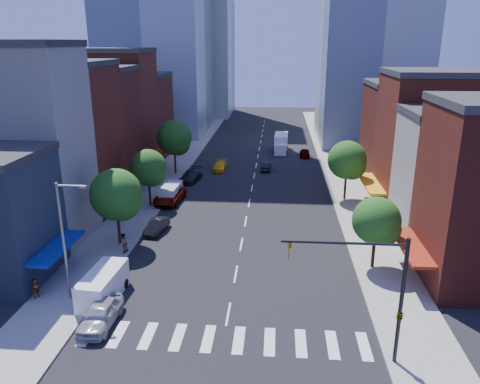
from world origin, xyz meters
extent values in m
plane|color=black|center=(0.00, 0.00, 0.00)|extent=(220.00, 220.00, 0.00)
cube|color=gray|center=(-12.50, 40.00, 0.07)|extent=(5.00, 120.00, 0.15)
cube|color=gray|center=(12.50, 40.00, 0.07)|extent=(5.00, 120.00, 0.15)
cube|color=silver|center=(0.00, -3.00, 0.01)|extent=(19.00, 3.00, 0.01)
cube|color=beige|center=(-21.00, 12.00, 9.00)|extent=(12.00, 8.00, 18.00)
cube|color=maroon|center=(-21.00, 20.50, 8.00)|extent=(12.00, 9.00, 16.00)
cube|color=#581B16|center=(-21.00, 29.00, 7.50)|extent=(12.00, 8.00, 15.00)
cube|color=maroon|center=(-21.00, 37.50, 8.50)|extent=(12.00, 9.00, 17.00)
cube|color=#581B16|center=(-21.00, 47.00, 6.50)|extent=(12.00, 10.00, 13.00)
cube|color=beige|center=(21.00, 15.00, 6.00)|extent=(12.00, 8.00, 12.00)
cube|color=maroon|center=(21.00, 24.00, 7.50)|extent=(12.00, 10.00, 15.00)
cube|color=#581B16|center=(21.00, 34.00, 6.50)|extent=(12.00, 10.00, 13.00)
cube|color=#9EA5AD|center=(-18.00, 95.00, 28.00)|extent=(18.00, 18.00, 56.00)
cylinder|color=black|center=(10.50, -4.50, 4.15)|extent=(0.24, 0.24, 8.00)
cylinder|color=black|center=(7.00, -4.50, 7.75)|extent=(7.00, 0.16, 0.16)
imported|color=gold|center=(4.00, -4.50, 7.15)|extent=(0.22, 0.18, 1.10)
imported|color=gold|center=(10.50, -4.50, 3.35)|extent=(0.48, 2.24, 0.90)
cylinder|color=slate|center=(-12.00, 1.00, 4.65)|extent=(0.20, 0.20, 9.00)
cylinder|color=slate|center=(-11.00, 1.00, 8.95)|extent=(2.00, 0.14, 0.14)
cube|color=slate|center=(-10.10, 1.00, 8.90)|extent=(0.50, 0.25, 0.18)
cylinder|color=black|center=(-11.50, 11.00, 2.11)|extent=(0.28, 0.28, 3.92)
sphere|color=#224714|center=(-11.50, 11.00, 5.05)|extent=(4.80, 4.80, 4.80)
sphere|color=#224714|center=(-10.90, 10.70, 4.35)|extent=(3.36, 3.36, 3.36)
cylinder|color=black|center=(-11.50, 22.00, 1.97)|extent=(0.28, 0.28, 3.64)
sphere|color=#224714|center=(-11.50, 22.00, 4.70)|extent=(4.20, 4.20, 4.20)
sphere|color=#224714|center=(-10.90, 21.70, 4.05)|extent=(2.94, 2.94, 2.94)
cylinder|color=black|center=(-11.50, 36.00, 2.25)|extent=(0.28, 0.28, 4.20)
sphere|color=#224714|center=(-11.50, 36.00, 5.40)|extent=(5.00, 5.00, 5.00)
sphere|color=#224714|center=(-10.90, 35.70, 4.65)|extent=(3.50, 3.50, 3.50)
cylinder|color=black|center=(11.50, 8.00, 1.83)|extent=(0.28, 0.28, 3.36)
sphere|color=#224714|center=(11.50, 8.00, 4.35)|extent=(4.00, 4.00, 4.00)
sphere|color=#224714|center=(12.10, 7.70, 3.75)|extent=(2.80, 2.80, 2.80)
cylinder|color=black|center=(11.50, 26.00, 2.11)|extent=(0.28, 0.28, 3.92)
sphere|color=#224714|center=(11.50, 26.00, 5.05)|extent=(4.60, 4.60, 4.60)
sphere|color=#224714|center=(12.10, 25.70, 4.35)|extent=(3.22, 3.22, 3.22)
imported|color=#A2A2A6|center=(-8.50, -2.00, 0.82)|extent=(2.09, 4.88, 1.64)
imported|color=black|center=(-8.78, 14.35, 0.66)|extent=(1.94, 4.19, 1.33)
imported|color=#999999|center=(-9.50, 23.48, 0.83)|extent=(3.24, 6.17, 1.66)
imported|color=black|center=(-8.61, 32.68, 0.76)|extent=(2.80, 5.50, 1.53)
cube|color=white|center=(-9.50, 1.27, 1.11)|extent=(2.41, 5.38, 2.21)
cube|color=black|center=(-9.62, -0.73, 1.42)|extent=(2.01, 1.16, 0.95)
cylinder|color=black|center=(-10.55, -0.46, 0.37)|extent=(0.31, 0.82, 0.80)
cylinder|color=black|center=(-8.66, -0.57, 0.37)|extent=(0.31, 0.82, 0.80)
cylinder|color=black|center=(-10.34, 3.12, 0.37)|extent=(0.31, 0.82, 0.80)
cylinder|color=black|center=(-8.45, 3.01, 0.37)|extent=(0.31, 0.82, 0.80)
cube|color=silver|center=(-9.50, 24.26, 0.97)|extent=(2.01, 4.69, 1.94)
cube|color=black|center=(-9.56, 22.51, 1.25)|extent=(1.74, 0.98, 0.83)
cylinder|color=black|center=(-10.39, 22.72, 0.32)|extent=(0.26, 0.71, 0.70)
cylinder|color=black|center=(-8.72, 22.66, 0.32)|extent=(0.26, 0.71, 0.70)
cylinder|color=black|center=(-10.28, 25.86, 0.32)|extent=(0.26, 0.71, 0.70)
cylinder|color=black|center=(-8.61, 25.81, 0.32)|extent=(0.26, 0.71, 0.70)
imported|color=yellow|center=(-5.34, 38.81, 0.64)|extent=(1.87, 4.44, 1.28)
imported|color=black|center=(1.59, 39.20, 0.64)|extent=(1.52, 3.95, 1.28)
imported|color=#999999|center=(7.84, 48.44, 0.69)|extent=(1.76, 4.09, 1.38)
cube|color=white|center=(3.86, 52.40, 1.48)|extent=(2.40, 6.09, 2.97)
cube|color=white|center=(3.76, 48.88, 1.02)|extent=(2.09, 1.73, 1.85)
cylinder|color=black|center=(2.76, 49.65, 0.42)|extent=(0.30, 0.84, 0.83)
cylinder|color=black|center=(4.80, 49.59, 0.42)|extent=(0.30, 0.84, 0.83)
cylinder|color=black|center=(2.88, 53.82, 0.42)|extent=(0.30, 0.84, 0.83)
cylinder|color=black|center=(4.92, 53.76, 0.42)|extent=(0.30, 0.84, 0.83)
imported|color=#999999|center=(-14.50, 0.85, 0.94)|extent=(0.60, 0.69, 1.59)
imported|color=#999999|center=(-10.50, 9.03, 1.07)|extent=(0.96, 1.08, 1.84)
camera|label=1|loc=(3.16, -28.77, 18.45)|focal=35.00mm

